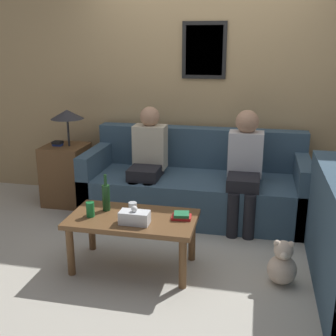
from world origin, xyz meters
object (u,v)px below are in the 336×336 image
Objects in this scene: coffee_table at (133,224)px; person_left at (148,157)px; drinking_glass at (133,209)px; couch_main at (196,186)px; wine_bottle at (106,197)px; person_right at (245,164)px; teddy_bear at (282,265)px.

person_left reaches higher than coffee_table.
person_left is (-0.16, 1.08, 0.13)m from drinking_glass.
drinking_glass is at bearing -105.25° from couch_main.
wine_bottle reaches higher than drinking_glass.
person_right reaches higher than teddy_bear.
person_left reaches higher than drinking_glass.
drinking_glass is 0.09× the size of person_right.
teddy_bear is (1.19, 0.00, -0.23)m from coffee_table.
wine_bottle is (-0.25, 0.09, 0.18)m from coffee_table.
drinking_glass is (-0.33, -1.22, 0.20)m from couch_main.
person_left reaches higher than wine_bottle.
teddy_bear is at bearing -55.38° from couch_main.
person_right is 3.24× the size of teddy_bear.
person_left is 1.82m from teddy_bear.
couch_main reaches higher than drinking_glass.
coffee_table is 0.32m from wine_bottle.
coffee_table reaches higher than teddy_bear.
wine_bottle is (-0.58, -1.16, 0.26)m from couch_main.
person_left is (-0.49, -0.13, 0.33)m from couch_main.
coffee_table is 3.28× the size of wine_bottle.
wine_bottle is 0.87× the size of teddy_bear.
person_right is (0.84, 1.05, 0.26)m from coffee_table.
teddy_bear is (0.86, -1.25, -0.15)m from couch_main.
person_right is (0.51, -0.20, 0.34)m from couch_main.
wine_bottle is 2.87× the size of drinking_glass.
coffee_table is (-0.32, -1.25, 0.08)m from couch_main.
couch_main is at bearing 63.67° from wine_bottle.
drinking_glass is at bearing 178.50° from teddy_bear.
drinking_glass is 1.10m from person_left.
person_left is (-0.17, 1.12, 0.25)m from coffee_table.
wine_bottle is 1.46m from person_right.
couch_main is 0.64m from person_right.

